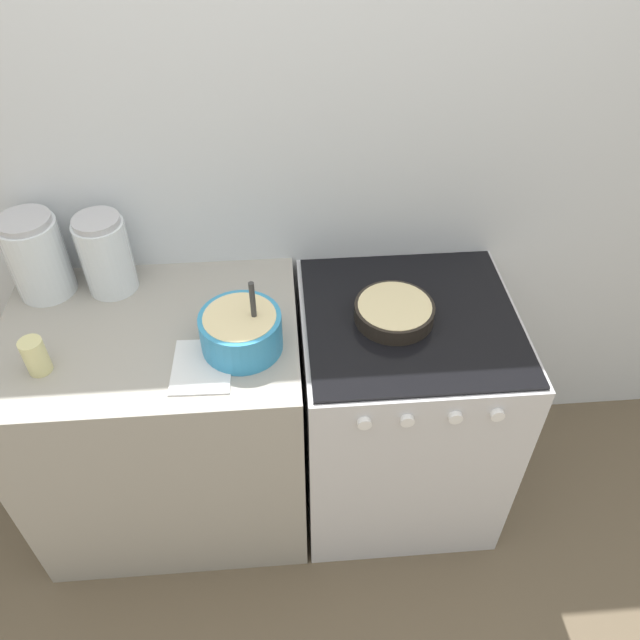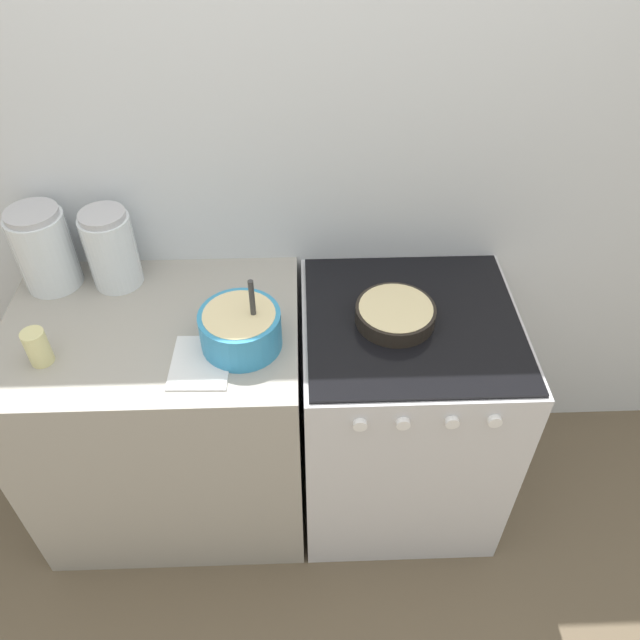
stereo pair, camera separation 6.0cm
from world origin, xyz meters
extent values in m
plane|color=brown|center=(0.00, 0.00, 0.00)|extent=(12.00, 12.00, 0.00)
cube|color=silver|center=(0.00, 0.69, 1.20)|extent=(4.84, 0.05, 2.40)
cube|color=#9E998E|center=(-0.46, 0.33, 0.45)|extent=(0.92, 0.66, 0.91)
cube|color=silver|center=(0.36, 0.33, 0.45)|extent=(0.69, 0.66, 0.89)
cube|color=black|center=(0.36, 0.33, 0.90)|extent=(0.66, 0.64, 0.01)
cylinder|color=white|center=(0.17, -0.01, 0.83)|extent=(0.04, 0.02, 0.04)
cylinder|color=white|center=(0.29, -0.01, 0.83)|extent=(0.04, 0.02, 0.04)
cylinder|color=white|center=(0.43, -0.01, 0.83)|extent=(0.04, 0.02, 0.04)
cylinder|color=white|center=(0.55, -0.01, 0.83)|extent=(0.04, 0.02, 0.04)
cylinder|color=#338CBF|center=(-0.16, 0.24, 0.97)|extent=(0.24, 0.24, 0.12)
cylinder|color=beige|center=(-0.16, 0.24, 0.99)|extent=(0.21, 0.21, 0.07)
cylinder|color=#333333|center=(-0.12, 0.24, 1.04)|extent=(0.02, 0.02, 0.22)
cylinder|color=black|center=(0.30, 0.33, 0.93)|extent=(0.25, 0.25, 0.05)
cylinder|color=beige|center=(0.30, 0.33, 0.94)|extent=(0.23, 0.23, 0.04)
cylinder|color=silver|center=(-0.80, 0.55, 1.03)|extent=(0.18, 0.18, 0.26)
cylinder|color=white|center=(-0.80, 0.55, 0.98)|extent=(0.16, 0.16, 0.15)
cylinder|color=#B2B2B7|center=(-0.80, 0.55, 1.17)|extent=(0.16, 0.16, 0.02)
cylinder|color=silver|center=(-0.59, 0.55, 1.03)|extent=(0.16, 0.16, 0.25)
cylinder|color=silver|center=(-0.59, 0.55, 0.98)|extent=(0.14, 0.14, 0.15)
cylinder|color=#B2B2B7|center=(-0.59, 0.55, 1.16)|extent=(0.14, 0.14, 0.02)
cylinder|color=beige|center=(-0.74, 0.19, 0.96)|extent=(0.07, 0.07, 0.11)
cube|color=white|center=(-0.28, 0.17, 0.91)|extent=(0.18, 0.22, 0.01)
camera|label=1|loc=(-0.04, -1.07, 2.22)|focal=35.00mm
camera|label=2|loc=(0.02, -1.08, 2.22)|focal=35.00mm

